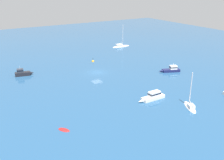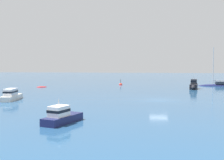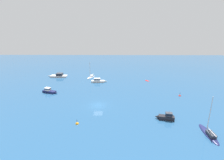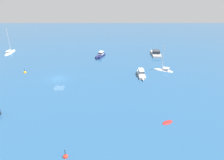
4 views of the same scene
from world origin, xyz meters
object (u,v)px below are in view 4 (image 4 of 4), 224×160
at_px(launch, 100,55).
at_px(channel_buoy, 66,157).
at_px(rib, 167,123).
at_px(cabin_cruiser, 141,74).
at_px(launch_1, 156,53).
at_px(mooring_buoy, 25,73).
at_px(ketch_1, 164,70).
at_px(sloop, 10,53).

distance_m(launch, channel_buoy, 42.11).
relative_size(rib, launch, 0.41).
distance_m(cabin_cruiser, launch_1, 18.74).
xyz_separation_m(launch_1, mooring_buoy, (15.17, -37.04, -0.60)).
xyz_separation_m(rib, launch, (-34.56, -12.82, 0.62)).
relative_size(launch, launch_1, 0.65).
bearing_deg(launch_1, cabin_cruiser, 160.15).
height_order(ketch_1, rib, ketch_1).
bearing_deg(mooring_buoy, cabin_cruiser, 85.80).
bearing_deg(sloop, channel_buoy, -147.76).
bearing_deg(ketch_1, mooring_buoy, 29.14).
bearing_deg(launch_1, launch, 99.13).
xyz_separation_m(rib, mooring_buoy, (-21.59, -31.84, 0.01)).
bearing_deg(channel_buoy, launch_1, 155.11).
distance_m(sloop, channel_buoy, 54.36).
distance_m(ketch_1, channel_buoy, 36.35).
height_order(cabin_cruiser, mooring_buoy, cabin_cruiser).
distance_m(launch, mooring_buoy, 23.03).
relative_size(cabin_cruiser, mooring_buoy, 4.22).
bearing_deg(rib, cabin_cruiser, -115.06).
bearing_deg(launch_1, sloop, 89.55).
height_order(cabin_cruiser, channel_buoy, cabin_cruiser).
xyz_separation_m(ketch_1, launch_1, (-13.82, 0.60, 0.42)).
distance_m(rib, mooring_buoy, 38.47).
xyz_separation_m(ketch_1, rib, (22.94, -4.61, -0.19)).
xyz_separation_m(channel_buoy, mooring_buoy, (-29.06, -16.52, -0.00)).
height_order(launch, launch_1, launch_1).
bearing_deg(launch, channel_buoy, 17.69).
height_order(rib, launch, launch).
distance_m(ketch_1, rib, 23.40).
bearing_deg(cabin_cruiser, ketch_1, 117.68).
height_order(sloop, mooring_buoy, sloop).
height_order(ketch_1, cabin_cruiser, ketch_1).
height_order(launch, channel_buoy, launch).
relative_size(ketch_1, rib, 3.08).
relative_size(ketch_1, launch_1, 0.82).
bearing_deg(channel_buoy, ketch_1, 146.76).
bearing_deg(channel_buoy, rib, 115.99).
xyz_separation_m(sloop, ketch_1, (16.06, 48.13, 0.08)).
xyz_separation_m(launch, cabin_cruiser, (15.18, 10.99, 0.03)).
distance_m(sloop, mooring_buoy, 20.97).
bearing_deg(ketch_1, launch_1, -65.46).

